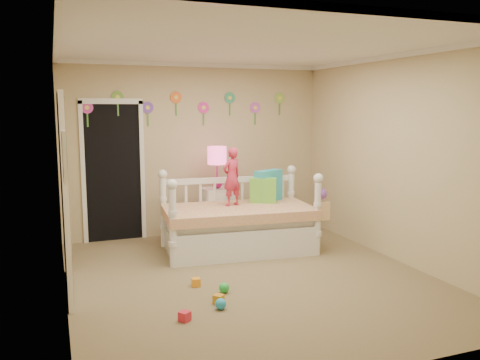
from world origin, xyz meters
name	(u,v)px	position (x,y,z in m)	size (l,w,h in m)	color
floor	(250,278)	(0.00, 0.00, 0.00)	(4.00, 4.50, 0.01)	#7F684C
ceiling	(251,46)	(0.00, 0.00, 2.60)	(4.00, 4.50, 0.01)	white
back_wall	(196,150)	(0.00, 2.25, 1.30)	(4.00, 0.01, 2.60)	tan
left_wall	(60,174)	(-2.00, 0.00, 1.30)	(0.01, 4.50, 2.60)	tan
right_wall	(398,159)	(2.00, 0.00, 1.30)	(0.01, 4.50, 2.60)	tan
crown_molding	(251,49)	(0.00, 0.00, 2.57)	(4.00, 4.50, 0.06)	white
daybed	(238,211)	(0.25, 1.08, 0.55)	(2.02, 1.09, 1.10)	white
pillow_turquoise	(268,186)	(0.81, 1.34, 0.83)	(0.44, 0.16, 0.44)	teal
pillow_lime	(263,190)	(0.68, 1.23, 0.79)	(0.37, 0.14, 0.35)	#6ABF3A
child	(232,177)	(0.20, 1.20, 1.01)	(0.29, 0.19, 0.80)	#CC2E4C
nightstand	(217,213)	(0.19, 1.80, 0.38)	(0.46, 0.35, 0.76)	white
table_lamp	(217,161)	(0.19, 1.80, 1.17)	(0.28, 0.28, 0.62)	#D01B81
closet_doorway	(113,171)	(-1.25, 2.23, 1.03)	(0.90, 0.04, 2.07)	black
flower_decals	(190,108)	(-0.09, 2.24, 1.94)	(3.40, 0.02, 0.50)	#B2668C
mirror_closet	(65,194)	(-1.96, 0.30, 1.05)	(0.07, 1.30, 2.10)	white
wall_picture	(64,157)	(-1.97, -0.90, 1.55)	(0.05, 0.34, 0.42)	white
hanging_bag	(321,205)	(1.22, 0.53, 0.67)	(0.20, 0.16, 0.36)	beige
toy_scatter	(199,299)	(-0.76, -0.54, 0.06)	(0.80, 1.30, 0.11)	#996666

